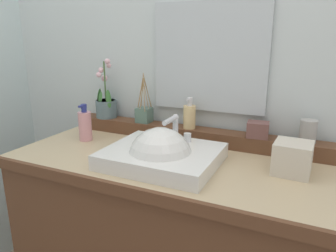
{
  "coord_description": "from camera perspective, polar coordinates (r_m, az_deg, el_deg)",
  "views": [
    {
      "loc": [
        0.51,
        -1.12,
        1.32
      ],
      "look_at": [
        -0.0,
        -0.02,
        0.98
      ],
      "focal_mm": 33.75,
      "sensor_mm": 36.0,
      "label": 1
    }
  ],
  "objects": [
    {
      "name": "soap_dispenser",
      "position": [
        1.49,
        3.9,
        1.83
      ],
      "size": [
        0.06,
        0.06,
        0.15
      ],
      "color": "#E5C585",
      "rests_on": "back_ledge"
    },
    {
      "name": "trinket_box",
      "position": [
        1.41,
        15.9,
        -0.64
      ],
      "size": [
        0.1,
        0.08,
        0.07
      ],
      "primitive_type": "cube",
      "rotation": [
        0.0,
        0.0,
        0.11
      ],
      "color": "brown",
      "rests_on": "back_ledge"
    },
    {
      "name": "tumbler_cup",
      "position": [
        1.41,
        23.97,
        -0.87
      ],
      "size": [
        0.07,
        0.07,
        0.09
      ],
      "primitive_type": "cylinder",
      "color": "#A09E99",
      "rests_on": "back_ledge"
    },
    {
      "name": "potted_plant",
      "position": [
        1.73,
        -11.14,
        3.87
      ],
      "size": [
        0.12,
        0.11,
        0.31
      ],
      "color": "slate",
      "rests_on": "back_ledge"
    },
    {
      "name": "reed_diffuser",
      "position": [
        1.6,
        -4.32,
        2.14
      ],
      "size": [
        0.07,
        0.1,
        0.25
      ],
      "color": "#506F63",
      "rests_on": "back_ledge"
    },
    {
      "name": "lotion_bottle",
      "position": [
        1.57,
        -14.74,
        0.15
      ],
      "size": [
        0.06,
        0.07,
        0.18
      ],
      "color": "pink",
      "rests_on": "vanity_cabinet"
    },
    {
      "name": "soap_bar",
      "position": [
        1.38,
        -3.67,
        -1.69
      ],
      "size": [
        0.07,
        0.04,
        0.02
      ],
      "primitive_type": "ellipsoid",
      "color": "silver",
      "rests_on": "sink_basin"
    },
    {
      "name": "mirror",
      "position": [
        1.49,
        7.4,
        12.12
      ],
      "size": [
        0.54,
        0.02,
        0.49
      ],
      "primitive_type": "cube",
      "color": "silver"
    },
    {
      "name": "back_ledge",
      "position": [
        1.52,
        4.26,
        -1.55
      ],
      "size": [
        1.27,
        0.1,
        0.07
      ],
      "primitive_type": "cube",
      "color": "brown",
      "rests_on": "vanity_cabinet"
    },
    {
      "name": "vanity_cabinet",
      "position": [
        1.52,
        0.41,
        -20.51
      ],
      "size": [
        1.34,
        0.62,
        0.84
      ],
      "color": "brown",
      "rests_on": "ground"
    },
    {
      "name": "tissue_box",
      "position": [
        1.24,
        21.55,
        -5.39
      ],
      "size": [
        0.14,
        0.14,
        0.12
      ],
      "primitive_type": "cube",
      "rotation": [
        0.0,
        0.0,
        -0.05
      ],
      "color": "beige",
      "rests_on": "vanity_cabinet"
    },
    {
      "name": "wall_back",
      "position": [
        1.61,
        6.74,
        13.13
      ],
      "size": [
        3.06,
        0.2,
        2.49
      ],
      "primitive_type": "cube",
      "color": "silver",
      "rests_on": "ground"
    },
    {
      "name": "sink_basin",
      "position": [
        1.25,
        -1.25,
        -5.84
      ],
      "size": [
        0.43,
        0.37,
        0.28
      ],
      "color": "white",
      "rests_on": "vanity_cabinet"
    }
  ]
}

